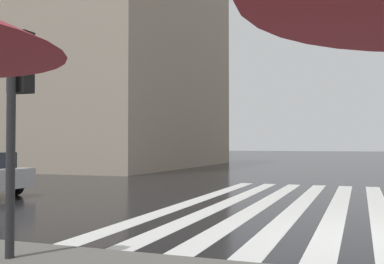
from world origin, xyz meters
name	(u,v)px	position (x,y,z in m)	size (l,w,h in m)	color
ground_plane	(381,238)	(0.00, 0.00, 0.00)	(220.00, 220.00, 0.00)	black
zebra_crossing	(319,206)	(4.00, 1.41, 0.00)	(13.00, 7.50, 0.01)	silver
haussmann_block_mid	(35,56)	(22.31, 25.59, 9.02)	(19.63, 27.78, 18.43)	tan
traffic_signal_post	(18,93)	(-3.77, 4.73, 2.37)	(0.44, 0.30, 3.07)	#232326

